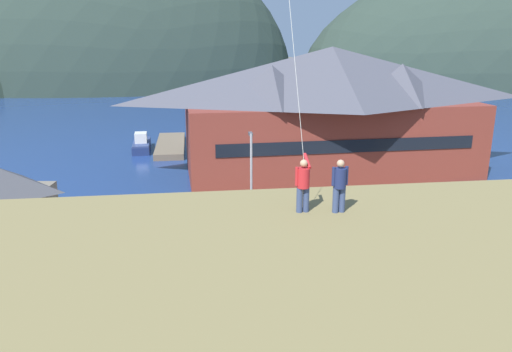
# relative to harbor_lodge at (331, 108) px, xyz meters

# --- Properties ---
(ground_plane) EXTENTS (600.00, 600.00, 0.00)m
(ground_plane) POSITION_rel_harbor_lodge_xyz_m (-10.38, -23.17, -6.29)
(ground_plane) COLOR #66604C
(parking_lot_pad) EXTENTS (40.00, 20.00, 0.10)m
(parking_lot_pad) POSITION_rel_harbor_lodge_xyz_m (-10.38, -18.17, -6.24)
(parking_lot_pad) COLOR gray
(parking_lot_pad) RESTS_ON ground
(bay_water) EXTENTS (360.00, 84.00, 0.03)m
(bay_water) POSITION_rel_harbor_lodge_xyz_m (-10.38, 36.83, -6.27)
(bay_water) COLOR navy
(bay_water) RESTS_ON ground
(far_hill_east_peak) EXTENTS (99.75, 54.10, 79.61)m
(far_hill_east_peak) POSITION_rel_harbor_lodge_xyz_m (-34.91, 92.55, -6.29)
(far_hill_east_peak) COLOR #2D3D33
(far_hill_east_peak) RESTS_ON ground
(harbor_lodge) EXTENTS (28.64, 13.14, 11.81)m
(harbor_lodge) POSITION_rel_harbor_lodge_xyz_m (0.00, 0.00, 0.00)
(harbor_lodge) COLOR brown
(harbor_lodge) RESTS_ON ground
(wharf_dock) EXTENTS (3.20, 12.50, 0.70)m
(wharf_dock) POSITION_rel_harbor_lodge_xyz_m (-15.47, 12.87, -5.94)
(wharf_dock) COLOR #70604C
(wharf_dock) RESTS_ON ground
(moored_boat_wharfside) EXTENTS (2.16, 5.99, 2.16)m
(moored_boat_wharfside) POSITION_rel_harbor_lodge_xyz_m (-18.72, 12.11, -5.56)
(moored_boat_wharfside) COLOR navy
(moored_boat_wharfside) RESTS_ON ground
(moored_boat_outer_mooring) EXTENTS (2.58, 8.05, 2.16)m
(moored_boat_outer_mooring) POSITION_rel_harbor_lodge_xyz_m (-11.82, 14.88, -5.56)
(moored_boat_outer_mooring) COLOR #A8A399
(moored_boat_outer_mooring) RESTS_ON ground
(parked_car_mid_row_far) EXTENTS (4.20, 2.06, 1.82)m
(parked_car_mid_row_far) POSITION_rel_harbor_lodge_xyz_m (6.22, -17.63, -5.22)
(parked_car_mid_row_far) COLOR navy
(parked_car_mid_row_far) RESTS_ON parking_lot_pad
(parked_car_corner_spot) EXTENTS (4.25, 2.15, 1.82)m
(parked_car_corner_spot) POSITION_rel_harbor_lodge_xyz_m (-14.14, -16.03, -5.22)
(parked_car_corner_spot) COLOR slate
(parked_car_corner_spot) RESTS_ON parking_lot_pad
(parked_car_back_row_right) EXTENTS (4.33, 2.31, 1.82)m
(parked_car_back_row_right) POSITION_rel_harbor_lodge_xyz_m (-2.21, -23.09, -5.22)
(parked_car_back_row_right) COLOR silver
(parked_car_back_row_right) RESTS_ON parking_lot_pad
(parked_car_mid_row_center) EXTENTS (4.26, 2.17, 1.82)m
(parked_car_mid_row_center) POSITION_rel_harbor_lodge_xyz_m (-16.28, -22.17, -5.22)
(parked_car_mid_row_center) COLOR red
(parked_car_mid_row_center) RESTS_ON parking_lot_pad
(parked_car_front_row_end) EXTENTS (4.25, 2.15, 1.82)m
(parked_car_front_row_end) POSITION_rel_harbor_lodge_xyz_m (-9.10, -15.87, -5.22)
(parked_car_front_row_end) COLOR black
(parked_car_front_row_end) RESTS_ON parking_lot_pad
(parked_car_lone_by_shed) EXTENTS (4.33, 2.31, 1.82)m
(parked_car_lone_by_shed) POSITION_rel_harbor_lodge_xyz_m (-1.84, -15.77, -5.22)
(parked_car_lone_by_shed) COLOR silver
(parked_car_lone_by_shed) RESTS_ON parking_lot_pad
(parking_light_pole) EXTENTS (0.24, 0.78, 6.38)m
(parking_light_pole) POSITION_rel_harbor_lodge_xyz_m (-9.03, -12.61, -2.47)
(parking_light_pole) COLOR #ADADB2
(parking_light_pole) RESTS_ON parking_lot_pad
(person_kite_flyer) EXTENTS (0.52, 0.68, 1.86)m
(person_kite_flyer) POSITION_rel_harbor_lodge_xyz_m (-9.48, -29.91, 1.88)
(person_kite_flyer) COLOR #384770
(person_kite_flyer) RESTS_ON grassy_hill_foreground
(person_companion) EXTENTS (0.55, 0.40, 1.74)m
(person_companion) POSITION_rel_harbor_lodge_xyz_m (-8.34, -30.09, 1.86)
(person_companion) COLOR #384770
(person_companion) RESTS_ON grassy_hill_foreground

